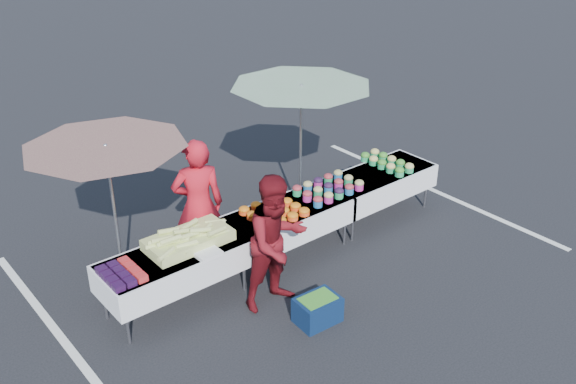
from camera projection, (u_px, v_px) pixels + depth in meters
ground at (288, 255)px, 9.12m from camera, size 80.00×80.00×0.00m
stripe_left at (72, 351)px, 7.30m from camera, size 0.10×5.00×0.00m
stripe_right at (433, 190)px, 10.93m from camera, size 0.10×5.00×0.00m
table_left at (175, 265)px, 7.83m from camera, size 1.86×0.81×0.75m
table_center at (288, 219)px, 8.85m from camera, size 1.86×0.81×0.75m
table_right at (378, 182)px, 9.87m from camera, size 1.86×0.81×0.75m
berry_punnets at (121, 274)px, 7.29m from camera, size 0.40×0.54×0.08m
corn_pile at (188, 239)px, 7.88m from camera, size 1.16×0.57×0.26m
plastic_bags at (208, 253)px, 7.71m from camera, size 0.30×0.25×0.05m
carrot_bowls at (274, 211)px, 8.60m from camera, size 0.75×0.69×0.11m
potato_cups at (328, 187)px, 9.16m from camera, size 0.94×0.58×0.16m
bean_baskets at (387, 162)px, 9.96m from camera, size 0.36×0.86×0.15m
vendor at (198, 205)px, 8.46m from camera, size 0.81×0.69×1.87m
customer at (277, 242)px, 7.74m from camera, size 0.88×0.70×1.75m
umbrella_left at (107, 158)px, 7.62m from camera, size 2.14×2.14×2.02m
umbrella_right at (301, 97)px, 9.30m from camera, size 2.74×2.74×2.14m
storage_bin at (317, 309)px, 7.71m from camera, size 0.54×0.41×0.34m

